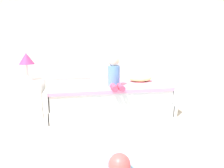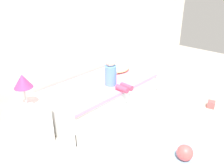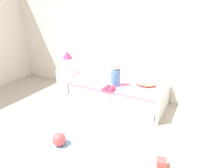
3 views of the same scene
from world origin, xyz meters
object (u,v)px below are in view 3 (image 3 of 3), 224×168
toy_block (161,163)px  pillow (145,83)px  toy_ball (59,139)px  nightstand (70,81)px  child_figure (114,77)px  table_lamp (67,56)px  bed (117,93)px

toy_block → pillow: bearing=116.1°
toy_ball → toy_block: bearing=9.9°
pillow → toy_ball: bearing=-113.4°
nightstand → toy_block: (2.70, -1.48, -0.24)m
nightstand → toy_ball: 2.11m
child_figure → toy_ball: bearing=-98.9°
table_lamp → pillow: 1.98m
pillow → toy_block: 1.79m
nightstand → bed: bearing=-1.5°
toy_block → nightstand: bearing=151.3°
nightstand → child_figure: bearing=-10.7°
pillow → toy_block: (0.75, -1.54, -0.50)m
toy_ball → toy_block: (1.54, 0.27, -0.04)m
child_figure → toy_block: bearing=-42.8°
bed → child_figure: size_ratio=4.14×
bed → nightstand: nightstand is taller
bed → table_lamp: bearing=178.5°
table_lamp → child_figure: bearing=-10.7°
nightstand → child_figure: (1.39, -0.26, 0.40)m
table_lamp → toy_ball: 2.25m
nightstand → table_lamp: bearing=0.0°
table_lamp → toy_ball: (1.16, -1.75, -0.83)m
nightstand → child_figure: child_figure is taller
bed → child_figure: child_figure is taller
nightstand → table_lamp: (0.00, 0.00, 0.64)m
child_figure → toy_ball: 1.62m
bed → pillow: size_ratio=4.80×
bed → table_lamp: size_ratio=4.69×
pillow → table_lamp: bearing=-178.1°
child_figure → toy_block: 1.89m
child_figure → toy_ball: (-0.23, -1.48, -0.60)m
bed → table_lamp: 1.52m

